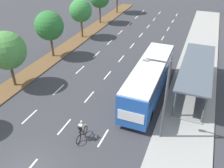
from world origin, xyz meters
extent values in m
cube|color=brown|center=(-8.30, 20.00, 0.06)|extent=(2.60, 52.00, 0.12)
cube|color=#9E9E99|center=(9.25, 20.00, 0.07)|extent=(4.50, 52.00, 0.15)
cube|color=white|center=(-3.50, 4.76, 0.00)|extent=(0.14, 2.03, 0.01)
cube|color=white|center=(-3.50, 9.39, 0.00)|extent=(0.14, 2.03, 0.01)
cube|color=white|center=(-3.50, 14.01, 0.00)|extent=(0.14, 2.03, 0.01)
cube|color=white|center=(-3.50, 18.64, 0.00)|extent=(0.14, 2.03, 0.01)
cube|color=white|center=(-3.50, 23.26, 0.00)|extent=(0.14, 2.03, 0.01)
cube|color=white|center=(-3.50, 27.89, 0.00)|extent=(0.14, 2.03, 0.01)
cube|color=white|center=(-3.50, 32.51, 0.00)|extent=(0.14, 2.03, 0.01)
cube|color=white|center=(-3.50, 37.14, 0.00)|extent=(0.14, 2.03, 0.01)
cube|color=white|center=(-3.50, 41.76, 0.00)|extent=(0.14, 2.03, 0.01)
cube|color=white|center=(0.00, 4.76, 0.00)|extent=(0.14, 2.03, 0.01)
cube|color=white|center=(0.00, 9.39, 0.00)|extent=(0.14, 2.03, 0.01)
cube|color=white|center=(0.00, 14.01, 0.00)|extent=(0.14, 2.03, 0.01)
cube|color=white|center=(0.00, 18.64, 0.00)|extent=(0.14, 2.03, 0.01)
cube|color=white|center=(0.00, 23.26, 0.00)|extent=(0.14, 2.03, 0.01)
cube|color=white|center=(0.00, 27.89, 0.00)|extent=(0.14, 2.03, 0.01)
cube|color=white|center=(0.00, 32.51, 0.00)|extent=(0.14, 2.03, 0.01)
cube|color=white|center=(0.00, 37.14, 0.00)|extent=(0.14, 2.03, 0.01)
cube|color=white|center=(0.00, 41.76, 0.00)|extent=(0.14, 2.03, 0.01)
cube|color=white|center=(3.50, 4.76, 0.00)|extent=(0.14, 2.03, 0.01)
cube|color=white|center=(3.50, 9.39, 0.00)|extent=(0.14, 2.03, 0.01)
cube|color=white|center=(3.50, 14.01, 0.00)|extent=(0.14, 2.03, 0.01)
cube|color=white|center=(3.50, 18.64, 0.00)|extent=(0.14, 2.03, 0.01)
cube|color=white|center=(3.50, 23.26, 0.00)|extent=(0.14, 2.03, 0.01)
cube|color=white|center=(3.50, 27.89, 0.00)|extent=(0.14, 2.03, 0.01)
cube|color=white|center=(3.50, 32.51, 0.00)|extent=(0.14, 2.03, 0.01)
cube|color=white|center=(3.50, 37.14, 0.00)|extent=(0.14, 2.03, 0.01)
cube|color=white|center=(3.50, 41.76, 0.00)|extent=(0.14, 2.03, 0.01)
cube|color=gray|center=(9.25, 14.15, 0.20)|extent=(2.60, 10.28, 0.10)
cylinder|color=#56565B|center=(8.07, 9.26, 1.55)|extent=(0.16, 0.16, 2.60)
cylinder|color=#56565B|center=(8.07, 19.04, 1.55)|extent=(0.16, 0.16, 2.60)
cylinder|color=#56565B|center=(10.43, 9.26, 1.55)|extent=(0.16, 0.16, 2.60)
cylinder|color=#56565B|center=(10.43, 19.04, 1.55)|extent=(0.16, 0.16, 2.60)
cube|color=gray|center=(10.49, 14.15, 1.55)|extent=(0.10, 9.76, 2.34)
cube|color=#4C5660|center=(9.25, 14.15, 2.93)|extent=(2.90, 10.68, 0.16)
cube|color=#2356B2|center=(5.25, 11.70, 1.85)|extent=(2.50, 11.20, 2.80)
cube|color=#2D3D4C|center=(5.25, 11.70, 2.70)|extent=(2.54, 10.30, 0.90)
cube|color=silver|center=(5.25, 11.70, 3.31)|extent=(2.45, 10.98, 0.12)
cube|color=#2D3D4C|center=(5.25, 17.32, 2.20)|extent=(2.25, 0.06, 1.54)
cube|color=white|center=(5.25, 6.08, 1.65)|extent=(2.12, 0.04, 0.90)
cylinder|color=black|center=(4.15, 15.17, 0.50)|extent=(0.30, 1.00, 1.00)
cylinder|color=black|center=(6.35, 15.17, 0.50)|extent=(0.30, 1.00, 1.00)
cylinder|color=black|center=(4.15, 8.23, 0.50)|extent=(0.30, 1.00, 1.00)
cylinder|color=black|center=(6.35, 8.23, 0.50)|extent=(0.30, 1.00, 1.00)
torus|color=black|center=(2.00, 4.67, 0.36)|extent=(0.06, 0.72, 0.72)
torus|color=black|center=(2.00, 3.57, 0.36)|extent=(0.06, 0.72, 0.72)
cylinder|color=black|center=(2.00, 4.12, 0.64)|extent=(0.05, 0.94, 0.05)
cylinder|color=black|center=(2.00, 4.02, 0.46)|extent=(0.05, 0.57, 0.42)
cylinder|color=black|center=(2.00, 3.92, 0.66)|extent=(0.04, 0.04, 0.40)
cube|color=black|center=(2.00, 3.92, 0.86)|extent=(0.12, 0.24, 0.06)
cylinder|color=black|center=(2.00, 4.62, 0.91)|extent=(0.46, 0.04, 0.04)
cube|color=silver|center=(2.00, 4.10, 1.19)|extent=(0.30, 0.36, 0.59)
cube|color=black|center=(2.00, 3.94, 1.21)|extent=(0.26, 0.26, 0.42)
sphere|color=beige|center=(2.00, 4.22, 1.61)|extent=(0.20, 0.20, 0.20)
cylinder|color=brown|center=(1.88, 4.07, 0.79)|extent=(0.12, 0.42, 0.25)
cylinder|color=brown|center=(1.88, 4.24, 0.53)|extent=(0.10, 0.17, 0.41)
cylinder|color=brown|center=(2.12, 4.07, 0.79)|extent=(0.12, 0.42, 0.25)
cylinder|color=brown|center=(2.12, 4.24, 0.53)|extent=(0.10, 0.17, 0.41)
cylinder|color=silver|center=(1.83, 4.32, 1.24)|extent=(0.09, 0.47, 0.28)
cylinder|color=silver|center=(2.17, 4.32, 1.24)|extent=(0.09, 0.47, 0.28)
cylinder|color=brown|center=(-8.13, 8.38, 1.36)|extent=(0.28, 0.28, 2.49)
sphere|color=#4C8E42|center=(-8.13, 8.38, 4.01)|extent=(3.74, 3.74, 3.74)
cylinder|color=brown|center=(-8.44, 15.93, 1.46)|extent=(0.28, 0.28, 2.68)
sphere|color=#2D7533|center=(-8.44, 15.93, 4.14)|extent=(3.56, 3.56, 3.56)
cylinder|color=brown|center=(-8.15, 23.48, 1.51)|extent=(0.28, 0.28, 2.78)
sphere|color=#38843D|center=(-8.15, 23.48, 4.15)|extent=(3.34, 3.34, 3.34)
cylinder|color=brown|center=(-8.51, 31.03, 1.66)|extent=(0.28, 0.28, 3.07)
cylinder|color=brown|center=(-8.13, 38.58, 1.67)|extent=(0.28, 0.28, 3.11)
cylinder|color=#4C4C51|center=(7.60, 6.46, 3.40)|extent=(0.18, 0.18, 6.50)
cylinder|color=#4C4C51|center=(6.80, 6.46, 6.50)|extent=(1.60, 0.12, 0.12)
cube|color=silver|center=(6.00, 6.46, 6.43)|extent=(0.44, 0.24, 0.16)
camera|label=1|loc=(9.14, -7.55, 13.35)|focal=38.19mm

